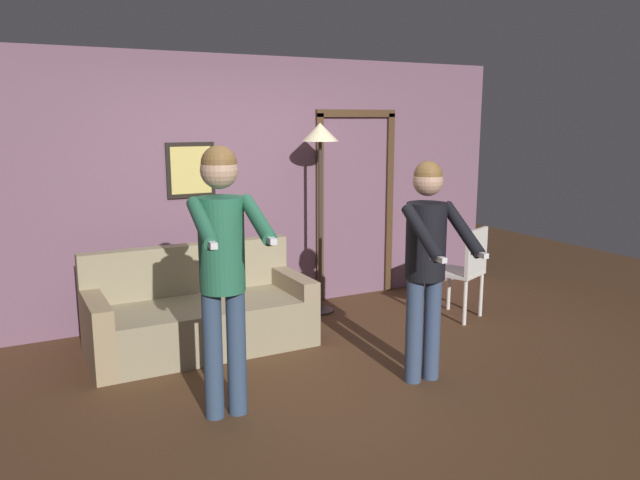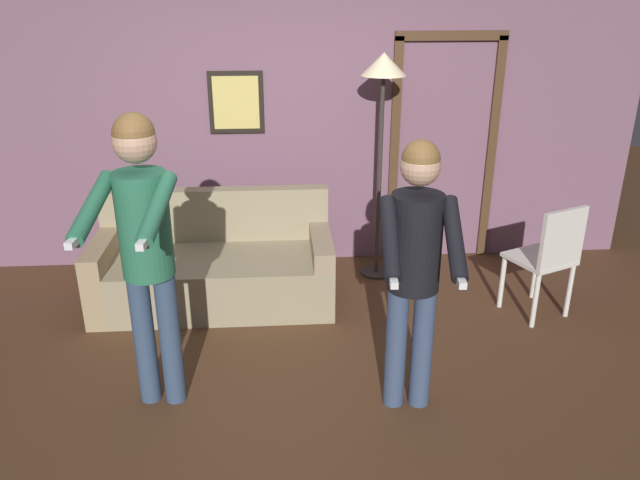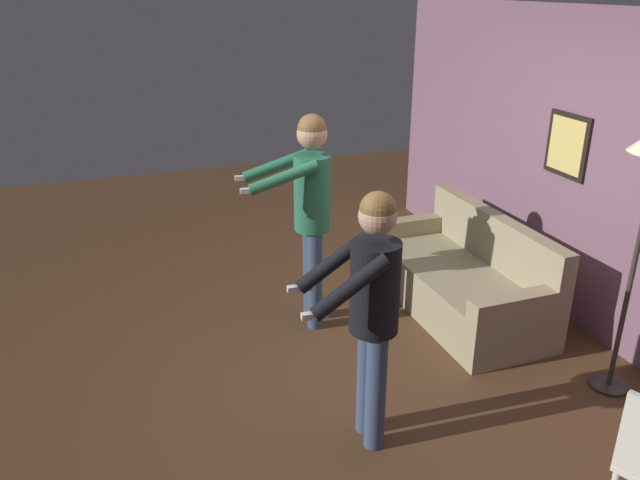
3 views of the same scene
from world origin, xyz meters
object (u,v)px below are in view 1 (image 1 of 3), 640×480
Objects in this scene: person_standing_left at (222,254)px; dining_chair_distant at (466,268)px; torchiere_lamp at (320,152)px; couch at (200,317)px; person_standing_right at (427,252)px.

person_standing_left is 1.96× the size of dining_chair_distant.
torchiere_lamp reaches higher than person_standing_left.
torchiere_lamp is 1.85m from dining_chair_distant.
couch is 1.61m from person_standing_left.
person_standing_right is at bearing -5.35° from person_standing_left.
torchiere_lamp is 1.07× the size of person_standing_left.
couch is 0.98× the size of torchiere_lamp.
person_standing_left is (-1.64, -1.76, -0.53)m from torchiere_lamp.
person_standing_left is at bearing -99.69° from couch.
person_standing_left reaches higher than couch.
dining_chair_distant is (2.82, 0.89, -0.60)m from person_standing_left.
person_standing_right is 1.72m from dining_chair_distant.
torchiere_lamp is 2.01m from person_standing_right.
couch is 2.04× the size of dining_chair_distant.
person_standing_left is at bearing -132.96° from torchiere_lamp.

